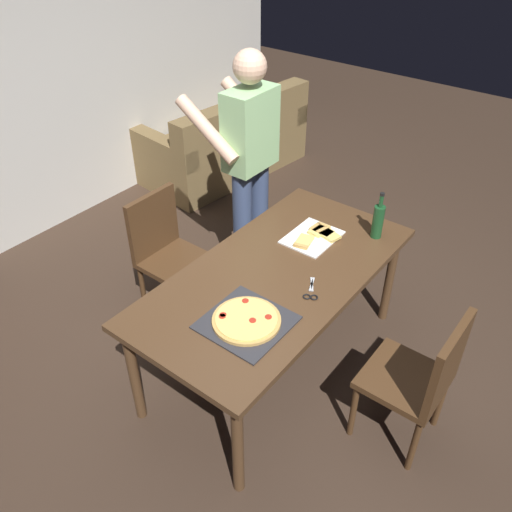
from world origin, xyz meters
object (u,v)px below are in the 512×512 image
(dining_table, at_px, (276,282))
(chair_far_side, at_px, (166,248))
(person_serving_pizza, at_px, (249,159))
(couch, at_px, (227,145))
(chair_near_camera, at_px, (422,376))
(kitchen_scissors, at_px, (311,292))
(wine_bottle, at_px, (378,221))
(pepperoni_pizza_on_tray, at_px, (246,321))

(dining_table, distance_m, chair_far_side, 0.96)
(person_serving_pizza, bearing_deg, couch, 45.69)
(dining_table, height_order, chair_near_camera, chair_near_camera)
(chair_near_camera, relative_size, chair_far_side, 1.00)
(dining_table, height_order, person_serving_pizza, person_serving_pizza)
(chair_far_side, bearing_deg, chair_near_camera, -90.00)
(chair_far_side, relative_size, person_serving_pizza, 0.51)
(dining_table, bearing_deg, kitchen_scissors, -97.56)
(couch, relative_size, wine_bottle, 5.64)
(couch, height_order, kitchen_scissors, couch)
(dining_table, xyz_separation_m, chair_near_camera, (-0.00, -0.94, -0.17))
(person_serving_pizza, height_order, wine_bottle, person_serving_pizza)
(pepperoni_pizza_on_tray, bearing_deg, chair_near_camera, -61.76)
(chair_near_camera, bearing_deg, couch, 57.12)
(chair_far_side, xyz_separation_m, person_serving_pizza, (0.66, -0.22, 0.49))
(chair_far_side, height_order, wine_bottle, wine_bottle)
(chair_near_camera, relative_size, kitchen_scissors, 4.64)
(person_serving_pizza, relative_size, kitchen_scissors, 9.02)
(dining_table, bearing_deg, chair_near_camera, -90.00)
(couch, height_order, wine_bottle, wine_bottle)
(dining_table, relative_size, person_serving_pizza, 1.04)
(chair_near_camera, xyz_separation_m, pepperoni_pizza_on_tray, (-0.44, 0.82, 0.25))
(person_serving_pizza, distance_m, wine_bottle, 1.01)
(couch, height_order, person_serving_pizza, person_serving_pizza)
(person_serving_pizza, height_order, pepperoni_pizza_on_tray, person_serving_pizza)
(person_serving_pizza, bearing_deg, wine_bottle, -88.40)
(chair_near_camera, distance_m, wine_bottle, 1.01)
(chair_far_side, height_order, person_serving_pizza, person_serving_pizza)
(chair_far_side, distance_m, couch, 2.17)
(dining_table, bearing_deg, couch, 46.39)
(chair_far_side, distance_m, wine_bottle, 1.45)
(chair_near_camera, bearing_deg, dining_table, 90.00)
(couch, xyz_separation_m, wine_bottle, (-1.21, -2.27, 0.57))
(chair_far_side, distance_m, person_serving_pizza, 0.85)
(person_serving_pizza, height_order, kitchen_scissors, person_serving_pizza)
(chair_near_camera, height_order, couch, chair_near_camera)
(chair_near_camera, bearing_deg, pepperoni_pizza_on_tray, 118.24)
(dining_table, xyz_separation_m, person_serving_pizza, (0.66, 0.72, 0.32))
(person_serving_pizza, relative_size, pepperoni_pizza_on_tray, 4.19)
(chair_near_camera, relative_size, person_serving_pizza, 0.51)
(wine_bottle, distance_m, kitchen_scissors, 0.73)
(pepperoni_pizza_on_tray, bearing_deg, chair_far_side, 67.68)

